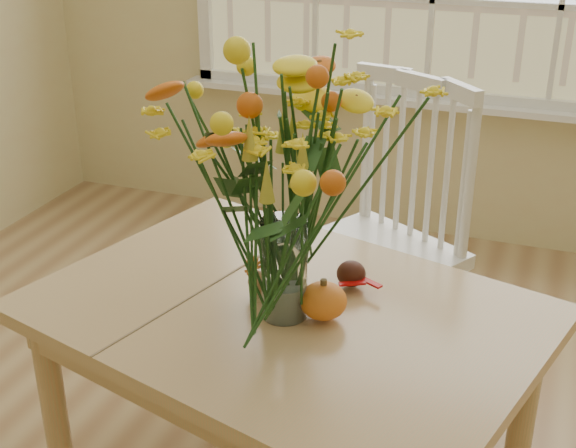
% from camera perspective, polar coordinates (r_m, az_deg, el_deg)
% --- Properties ---
extents(dining_table, '(1.44, 1.19, 0.67)m').
position_cam_1_polar(dining_table, '(2.01, -0.20, -8.30)').
color(dining_table, tan).
rests_on(dining_table, floor).
extents(windsor_chair, '(0.66, 0.65, 1.06)m').
position_cam_1_polar(windsor_chair, '(2.60, 7.51, -0.18)').
color(windsor_chair, white).
rests_on(windsor_chair, floor).
extents(flower_vase, '(0.54, 0.54, 0.64)m').
position_cam_1_polar(flower_vase, '(1.76, -0.30, 3.96)').
color(flower_vase, white).
rests_on(flower_vase, dining_table).
extents(pumpkin, '(0.12, 0.12, 0.09)m').
position_cam_1_polar(pumpkin, '(1.89, 2.62, -5.84)').
color(pumpkin, orange).
rests_on(pumpkin, dining_table).
extents(turkey_figurine, '(0.09, 0.07, 0.10)m').
position_cam_1_polar(turkey_figurine, '(1.99, -1.96, -4.41)').
color(turkey_figurine, '#CCB78C').
rests_on(turkey_figurine, dining_table).
extents(dark_gourd, '(0.13, 0.08, 0.07)m').
position_cam_1_polar(dark_gourd, '(2.04, 4.70, -3.79)').
color(dark_gourd, '#38160F').
rests_on(dark_gourd, dining_table).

